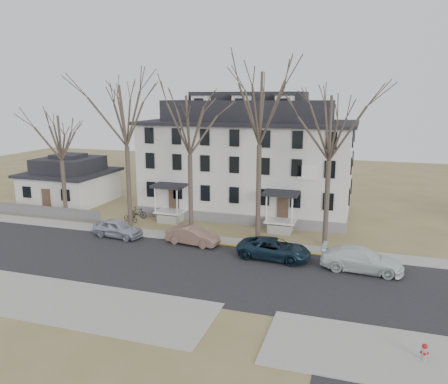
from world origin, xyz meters
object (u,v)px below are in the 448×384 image
(tree_mid_right, at_px, (331,124))
(bicycle_left, at_px, (131,218))
(small_house, at_px, (70,182))
(car_silver, at_px, (118,229))
(car_white, at_px, (362,260))
(car_tan, at_px, (193,236))
(fire_hydrant, at_px, (424,352))
(tree_mid_left, at_px, (189,121))
(bicycle_right, at_px, (138,213))
(boarding_house, at_px, (248,160))
(tree_bungalow, at_px, (60,135))
(car_navy, at_px, (274,249))
(tree_far_left, at_px, (125,111))
(tree_center, at_px, (260,103))

(tree_mid_right, relative_size, bicycle_left, 7.67)
(small_house, height_order, tree_mid_right, tree_mid_right)
(small_house, xyz_separation_m, tree_mid_right, (28.50, -6.20, 7.35))
(car_silver, height_order, car_white, car_white)
(tree_mid_right, xyz_separation_m, bicycle_left, (-18.00, 0.91, -9.17))
(car_tan, xyz_separation_m, fire_hydrant, (15.70, -11.49, -0.29))
(tree_mid_left, bearing_deg, bicycle_right, 160.85)
(boarding_house, relative_size, tree_bungalow, 1.93)
(boarding_house, distance_m, car_white, 17.82)
(tree_mid_left, relative_size, bicycle_left, 7.67)
(tree_bungalow, height_order, car_navy, tree_bungalow)
(tree_mid_left, distance_m, car_white, 17.51)
(car_silver, bearing_deg, bicycle_left, 23.02)
(tree_mid_right, distance_m, car_navy, 10.40)
(tree_mid_right, relative_size, car_silver, 2.91)
(car_tan, distance_m, fire_hydrant, 19.46)
(tree_mid_left, bearing_deg, tree_mid_right, 0.00)
(car_navy, bearing_deg, bicycle_left, 74.44)
(tree_far_left, xyz_separation_m, bicycle_left, (-0.50, 0.91, -9.91))
(boarding_house, height_order, tree_mid_left, tree_mid_left)
(tree_far_left, relative_size, tree_mid_right, 1.08)
(boarding_house, bearing_deg, car_white, -48.77)
(car_navy, height_order, fire_hydrant, car_navy)
(tree_bungalow, height_order, bicycle_left, tree_bungalow)
(small_house, height_order, bicycle_left, small_house)
(car_tan, height_order, bicycle_right, car_tan)
(car_silver, distance_m, car_tan, 6.70)
(car_silver, bearing_deg, tree_far_left, 19.23)
(small_house, bearing_deg, tree_far_left, -29.39)
(bicycle_right, bearing_deg, small_house, 67.51)
(tree_mid_right, distance_m, car_silver, 19.25)
(boarding_house, xyz_separation_m, tree_center, (3.00, -8.15, 5.71))
(car_silver, distance_m, car_navy, 13.54)
(small_house, distance_m, car_silver, 15.25)
(tree_mid_right, height_order, car_navy, tree_mid_right)
(tree_mid_left, bearing_deg, car_silver, -146.96)
(boarding_house, distance_m, tree_far_left, 13.12)
(car_tan, height_order, bicycle_left, car_tan)
(bicycle_left, bearing_deg, car_navy, -95.80)
(tree_bungalow, bearing_deg, small_house, 122.84)
(car_silver, bearing_deg, tree_center, -66.26)
(tree_center, xyz_separation_m, bicycle_right, (-12.47, 2.25, -10.53))
(car_silver, relative_size, car_tan, 1.01)
(bicycle_right, bearing_deg, fire_hydrant, -127.63)
(tree_far_left, distance_m, tree_bungalow, 7.34)
(tree_bungalow, bearing_deg, tree_mid_left, 0.00)
(car_silver, relative_size, bicycle_right, 2.36)
(small_house, relative_size, car_silver, 1.99)
(tree_mid_left, bearing_deg, car_white, -18.47)
(small_house, xyz_separation_m, tree_far_left, (11.00, -6.20, 8.09))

